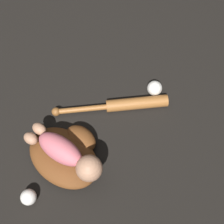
{
  "coord_description": "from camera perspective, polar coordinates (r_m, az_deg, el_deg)",
  "views": [
    {
      "loc": [
        0.55,
        -0.12,
        1.29
      ],
      "look_at": [
        -0.01,
        0.24,
        0.07
      ],
      "focal_mm": 50.0,
      "sensor_mm": 36.0,
      "label": 1
    }
  ],
  "objects": [
    {
      "name": "ground_plane",
      "position": [
        1.41,
        -8.13,
        -6.2
      ],
      "size": [
        6.0,
        6.0,
        0.0
      ],
      "primitive_type": "plane",
      "color": "black"
    },
    {
      "name": "baseball_glove",
      "position": [
        1.35,
        -8.34,
        -7.58
      ],
      "size": [
        0.39,
        0.34,
        0.09
      ],
      "color": "brown",
      "rests_on": "ground"
    },
    {
      "name": "baby_figure",
      "position": [
        1.25,
        -8.12,
        -7.61
      ],
      "size": [
        0.36,
        0.22,
        0.11
      ],
      "color": "#D16670",
      "rests_on": "baseball_glove"
    },
    {
      "name": "baseball_bat",
      "position": [
        1.46,
        2.41,
        1.29
      ],
      "size": [
        0.28,
        0.5,
        0.06
      ],
      "color": "#9E602D",
      "rests_on": "ground"
    },
    {
      "name": "baseball",
      "position": [
        1.51,
        7.8,
        4.35
      ],
      "size": [
        0.07,
        0.07,
        0.07
      ],
      "color": "white",
      "rests_on": "ground"
    },
    {
      "name": "baseball_spare",
      "position": [
        1.33,
        -15.01,
        -14.8
      ],
      "size": [
        0.07,
        0.07,
        0.07
      ],
      "color": "white",
      "rests_on": "ground"
    }
  ]
}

